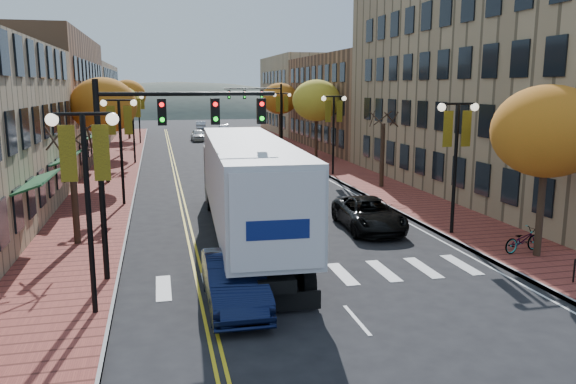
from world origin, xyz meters
TOP-DOWN VIEW (x-y plane):
  - ground at (0.00, 0.00)m, footprint 200.00×200.00m
  - sidewalk_left at (-9.00, 32.50)m, footprint 4.00×85.00m
  - sidewalk_right at (9.00, 32.50)m, footprint 4.00×85.00m
  - building_left_mid at (-17.00, 36.00)m, footprint 12.00×24.00m
  - building_left_far at (-17.00, 61.00)m, footprint 12.00×26.00m
  - building_right_near at (18.50, 16.00)m, footprint 15.00×28.00m
  - building_right_mid at (18.50, 42.00)m, footprint 15.00×24.00m
  - building_right_far at (18.50, 64.00)m, footprint 15.00×20.00m
  - tree_left_a at (-9.00, 8.00)m, footprint 0.28×0.28m
  - tree_left_b at (-9.00, 24.00)m, footprint 4.48×4.48m
  - tree_left_c at (-9.00, 40.00)m, footprint 4.16×4.16m
  - tree_left_d at (-9.00, 58.00)m, footprint 4.61×4.61m
  - tree_right_a at (9.00, 2.00)m, footprint 4.16×4.16m
  - tree_right_b at (9.00, 18.00)m, footprint 0.28×0.28m
  - tree_right_c at (9.00, 34.00)m, footprint 4.48×4.48m
  - tree_right_d at (9.00, 50.00)m, footprint 4.35×4.35m
  - lamp_left_a at (-7.50, 0.00)m, footprint 1.96×0.36m
  - lamp_left_b at (-7.50, 16.00)m, footprint 1.96×0.36m
  - lamp_left_c at (-7.50, 34.00)m, footprint 1.96×0.36m
  - lamp_left_d at (-7.50, 52.00)m, footprint 1.96×0.36m
  - lamp_right_a at (7.50, 6.00)m, footprint 1.96×0.36m
  - lamp_right_b at (7.50, 24.00)m, footprint 1.96×0.36m
  - lamp_right_c at (7.50, 42.00)m, footprint 1.96×0.36m
  - traffic_mast_near at (-5.48, 3.00)m, footprint 6.10×0.35m
  - traffic_mast_far at (5.48, 42.00)m, footprint 6.10×0.34m
  - semi_truck at (-1.84, 7.47)m, footprint 3.75×18.45m
  - navy_sedan at (-3.34, -0.10)m, footprint 1.79×4.99m
  - black_suv at (4.19, 7.95)m, footprint 2.77×5.53m
  - car_far_white at (-0.50, 54.41)m, footprint 1.84×4.40m
  - car_far_silver at (3.74, 63.91)m, footprint 2.33×4.68m
  - car_far_oncoming at (1.24, 72.53)m, footprint 1.89×4.35m
  - bicycle at (8.72, 2.57)m, footprint 1.99×1.09m

SIDE VIEW (x-z plane):
  - ground at x=0.00m, z-range 0.00..0.00m
  - sidewalk_left at x=-9.00m, z-range 0.00..0.15m
  - sidewalk_right at x=9.00m, z-range 0.00..0.15m
  - bicycle at x=8.72m, z-range 0.15..1.14m
  - car_far_silver at x=3.74m, z-range 0.00..1.31m
  - car_far_oncoming at x=1.24m, z-range 0.00..1.39m
  - car_far_white at x=-0.50m, z-range 0.00..1.49m
  - black_suv at x=4.19m, z-range 0.00..1.50m
  - navy_sedan at x=-3.34m, z-range 0.00..1.64m
  - tree_left_a at x=-9.00m, z-range 0.15..4.35m
  - tree_right_b at x=9.00m, z-range 0.15..4.35m
  - semi_truck at x=-1.84m, z-range 0.39..4.97m
  - lamp_left_a at x=-7.50m, z-range 1.27..7.32m
  - lamp_left_b at x=-7.50m, z-range 1.27..7.32m
  - lamp_left_c at x=-7.50m, z-range 1.27..7.32m
  - lamp_left_d at x=-7.50m, z-range 1.27..7.32m
  - lamp_right_a at x=7.50m, z-range 1.27..7.32m
  - lamp_right_b at x=7.50m, z-range 1.27..7.32m
  - lamp_right_c at x=7.50m, z-range 1.27..7.32m
  - building_left_far at x=-17.00m, z-range 0.00..9.50m
  - traffic_mast_near at x=-5.48m, z-range 1.42..8.42m
  - traffic_mast_far at x=5.48m, z-range 1.42..8.42m
  - building_right_mid at x=18.50m, z-range 0.00..10.00m
  - tree_left_c at x=-9.00m, z-range 1.71..8.40m
  - tree_right_a at x=9.00m, z-range 1.71..8.40m
  - tree_right_d at x=9.00m, z-range 1.79..8.79m
  - tree_left_b at x=-9.00m, z-range 1.84..9.05m
  - tree_right_c at x=9.00m, z-range 1.84..9.05m
  - building_left_mid at x=-17.00m, z-range 0.00..11.00m
  - building_right_far at x=18.50m, z-range 0.00..11.00m
  - tree_left_d at x=-9.00m, z-range 1.89..9.31m
  - building_right_near at x=18.50m, z-range 0.00..15.00m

